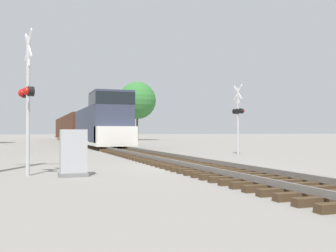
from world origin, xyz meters
TOP-DOWN VIEW (x-y plane):
  - ground_plane at (0.00, 0.00)m, footprint 400.00×400.00m
  - rail_track_bed at (0.00, -0.00)m, footprint 2.60×160.00m
  - freight_train at (0.00, 37.85)m, footprint 2.96×50.60m
  - crossing_signal_near at (-5.92, -1.09)m, footprint 0.50×1.01m
  - crossing_signal_far at (5.94, 6.75)m, footprint 0.36×1.01m
  - relay_cabinet at (-4.58, -1.72)m, footprint 0.86×0.67m
  - tree_deep_background at (10.59, 48.17)m, footprint 6.12×6.12m

SIDE VIEW (x-z plane):
  - ground_plane at x=0.00m, z-range 0.00..0.00m
  - rail_track_bed at x=0.00m, z-range -0.02..0.29m
  - relay_cabinet at x=-4.58m, z-range -0.01..1.43m
  - freight_train at x=0.00m, z-range -0.30..4.16m
  - crossing_signal_far at x=5.94m, z-range 0.37..4.55m
  - crossing_signal_near at x=-5.92m, z-range 0.25..4.77m
  - tree_deep_background at x=10.59m, z-range 1.71..11.26m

